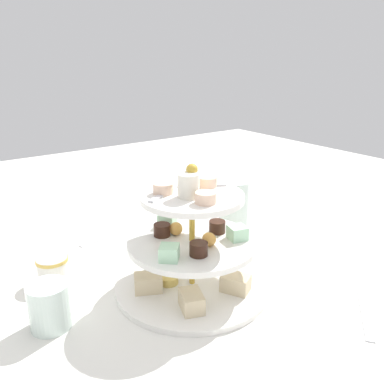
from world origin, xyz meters
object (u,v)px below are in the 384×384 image
(water_glass_short_left, at_px, (49,306))
(butter_knife_left, at_px, (365,309))
(water_glass_tall_right, at_px, (234,209))
(butter_knife_right, at_px, (112,234))
(teacup_with_saucer, at_px, (53,270))
(tiered_serving_stand, at_px, (192,252))

(water_glass_short_left, bearing_deg, butter_knife_left, 148.90)
(water_glass_tall_right, bearing_deg, butter_knife_left, 87.11)
(butter_knife_left, height_order, butter_knife_right, same)
(teacup_with_saucer, height_order, butter_knife_right, teacup_with_saucer)
(water_glass_tall_right, height_order, teacup_with_saucer, water_glass_tall_right)
(water_glass_short_left, relative_size, teacup_with_saucer, 0.82)
(butter_knife_left, bearing_deg, butter_knife_right, 74.59)
(water_glass_short_left, bearing_deg, water_glass_tall_right, -169.07)
(butter_knife_left, bearing_deg, tiered_serving_stand, 93.06)
(water_glass_short_left, xyz_separation_m, butter_knife_left, (-0.44, 0.26, -0.04))
(tiered_serving_stand, xyz_separation_m, water_glass_tall_right, (-0.21, -0.13, -0.01))
(tiered_serving_stand, height_order, butter_knife_right, tiered_serving_stand)
(teacup_with_saucer, xyz_separation_m, butter_knife_right, (-0.18, -0.13, -0.02))
(water_glass_tall_right, relative_size, butter_knife_right, 0.79)
(tiered_serving_stand, distance_m, teacup_with_saucer, 0.26)
(water_glass_short_left, distance_m, butter_knife_right, 0.34)
(tiered_serving_stand, height_order, butter_knife_left, tiered_serving_stand)
(tiered_serving_stand, height_order, water_glass_short_left, tiered_serving_stand)
(tiered_serving_stand, xyz_separation_m, butter_knife_left, (-0.19, 0.22, -0.07))
(teacup_with_saucer, relative_size, butter_knife_right, 0.53)
(tiered_serving_stand, bearing_deg, butter_knife_right, -86.10)
(water_glass_tall_right, xyz_separation_m, butter_knife_right, (0.23, -0.17, -0.07))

